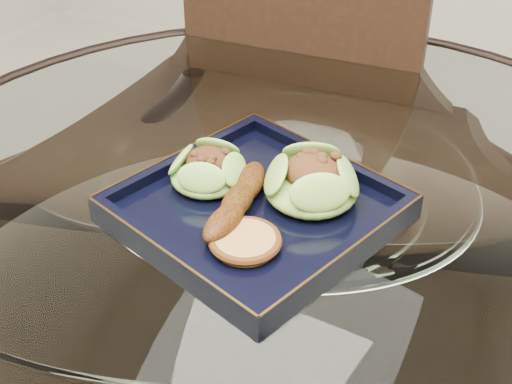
% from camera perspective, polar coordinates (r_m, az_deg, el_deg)
% --- Properties ---
extents(dining_table, '(1.13, 1.13, 0.77)m').
position_cam_1_polar(dining_table, '(0.95, 2.42, -9.31)').
color(dining_table, white).
rests_on(dining_table, ground).
extents(dining_chair, '(0.46, 0.46, 1.01)m').
position_cam_1_polar(dining_chair, '(1.23, 1.34, 0.81)').
color(dining_chair, black).
rests_on(dining_chair, ground).
extents(navy_plate, '(0.35, 0.35, 0.02)m').
position_cam_1_polar(navy_plate, '(0.82, 0.00, -1.70)').
color(navy_plate, black).
rests_on(navy_plate, dining_table).
extents(lettuce_wrap_left, '(0.11, 0.11, 0.03)m').
position_cam_1_polar(lettuce_wrap_left, '(0.85, -3.89, 1.62)').
color(lettuce_wrap_left, '#589F2E').
rests_on(lettuce_wrap_left, navy_plate).
extents(lettuce_wrap_right, '(0.11, 0.11, 0.04)m').
position_cam_1_polar(lettuce_wrap_right, '(0.82, 4.45, 0.61)').
color(lettuce_wrap_right, olive).
rests_on(lettuce_wrap_right, navy_plate).
extents(roasted_plantain, '(0.04, 0.15, 0.03)m').
position_cam_1_polar(roasted_plantain, '(0.80, -1.47, -0.71)').
color(roasted_plantain, '#5C2D09').
rests_on(roasted_plantain, navy_plate).
extents(crumb_patty, '(0.09, 0.09, 0.01)m').
position_cam_1_polar(crumb_patty, '(0.75, -0.87, -4.02)').
color(crumb_patty, '#C98D43').
rests_on(crumb_patty, navy_plate).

